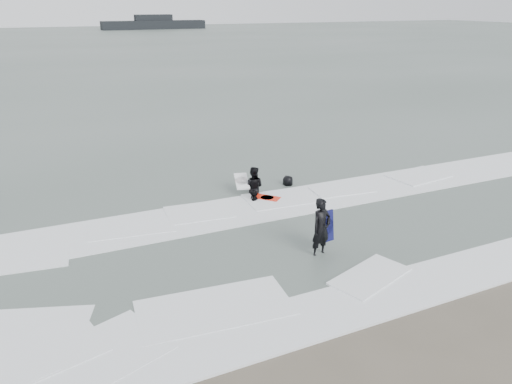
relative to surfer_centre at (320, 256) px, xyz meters
name	(u,v)px	position (x,y,z in m)	size (l,w,h in m)	color
ground	(335,295)	(-0.73, -1.98, 0.00)	(320.00, 320.00, 0.00)	brown
sea	(66,48)	(-0.73, 78.02, 0.06)	(320.00, 320.00, 0.00)	#47544C
surfer_centre	(320,256)	(0.00, 0.00, 0.00)	(0.67, 0.44, 1.84)	black
surfer_wading	(253,195)	(0.25, 5.44, 0.00)	(0.82, 0.64, 1.69)	black
surfer_right_near	(254,202)	(-0.04, 4.72, 0.00)	(0.97, 0.40, 1.66)	black
surfer_right_far	(288,186)	(1.93, 5.72, 0.00)	(0.78, 0.51, 1.60)	black
surf_foam	(273,236)	(-0.73, 1.72, 0.04)	(30.03, 9.06, 0.09)	white
bodyboards	(274,199)	(0.20, 3.52, 0.50)	(1.48, 6.12, 1.25)	#0E0F42
vessel_horizon	(154,24)	(26.97, 133.59, 1.43)	(28.37, 5.07, 3.85)	black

